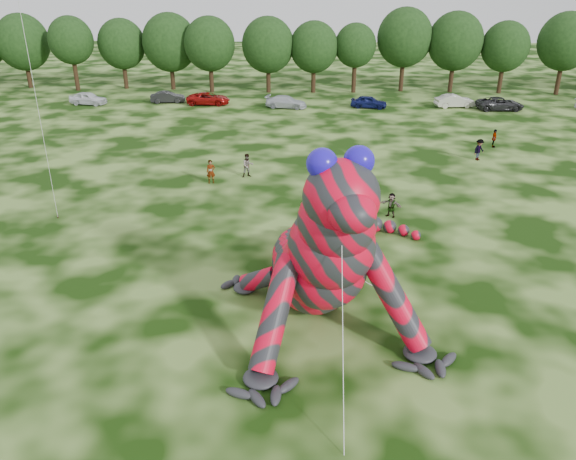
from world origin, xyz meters
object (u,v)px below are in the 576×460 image
(tree_13, at_px, (564,54))
(tree_7, at_px, (268,55))
(inflatable_gecko, at_px, (308,215))
(spectator_3, at_px, (494,138))
(tree_3, at_px, (73,54))
(car_1, at_px, (168,97))
(tree_5, at_px, (170,51))
(tree_10, at_px, (404,50))
(tree_11, at_px, (454,52))
(car_4, at_px, (369,102))
(spectator_5, at_px, (391,205))
(car_2, at_px, (208,99))
(car_3, at_px, (286,102))
(car_5, at_px, (455,101))
(tree_4, at_px, (123,54))
(tree_9, at_px, (355,58))
(tree_6, at_px, (210,55))
(car_6, at_px, (500,104))
(spectator_2, at_px, (479,150))
(car_0, at_px, (88,98))
(spectator_1, at_px, (248,165))
(tree_12, at_px, (504,57))
(spectator_0, at_px, (211,172))
(tree_8, at_px, (314,57))

(tree_13, bearing_deg, tree_7, -179.50)
(inflatable_gecko, distance_m, spectator_3, 31.35)
(tree_3, bearing_deg, car_1, -28.24)
(tree_5, xyz_separation_m, tree_10, (30.52, 0.14, 0.35))
(tree_7, distance_m, tree_11, 23.91)
(tree_3, height_order, car_4, tree_3)
(spectator_5, bearing_deg, car_2, 149.31)
(car_3, bearing_deg, car_5, -75.43)
(car_1, xyz_separation_m, spectator_5, (22.65, -34.22, 0.12))
(car_1, xyz_separation_m, car_2, (5.08, -0.84, 0.03))
(inflatable_gecko, xyz_separation_m, tree_3, (-31.56, 52.00, 0.45))
(tree_4, height_order, tree_9, tree_4)
(inflatable_gecko, height_order, tree_10, tree_10)
(tree_10, distance_m, tree_13, 19.79)
(tree_6, height_order, tree_11, tree_11)
(tree_10, height_order, tree_13, tree_10)
(car_6, distance_m, spectator_5, 35.78)
(car_2, distance_m, spectator_2, 33.56)
(inflatable_gecko, xyz_separation_m, tree_11, (17.94, 53.13, 0.76))
(car_0, height_order, car_3, car_0)
(car_6, bearing_deg, tree_6, 71.15)
(tree_7, height_order, spectator_2, tree_7)
(tree_3, relative_size, spectator_2, 5.32)
(tree_4, bearing_deg, tree_7, -5.57)
(car_2, height_order, spectator_1, spectator_1)
(spectator_3, bearing_deg, tree_3, 81.64)
(spectator_2, relative_size, spectator_3, 1.10)
(inflatable_gecko, relative_size, car_5, 3.81)
(inflatable_gecko, distance_m, tree_11, 56.08)
(tree_7, relative_size, tree_12, 1.06)
(tree_4, relative_size, car_4, 2.20)
(car_5, bearing_deg, spectator_0, 130.32)
(tree_6, relative_size, tree_8, 1.06)
(tree_6, distance_m, car_1, 9.21)
(tree_4, height_order, tree_5, tree_5)
(inflatable_gecko, distance_m, car_4, 43.26)
(tree_7, xyz_separation_m, car_6, (27.15, -9.54, -4.01))
(tree_9, relative_size, car_0, 1.97)
(spectator_5, bearing_deg, inflatable_gecko, -85.10)
(tree_4, xyz_separation_m, car_6, (46.71, -11.45, -3.80))
(inflatable_gecko, bearing_deg, tree_5, 93.22)
(car_4, bearing_deg, tree_10, -14.50)
(tree_7, xyz_separation_m, tree_9, (11.15, 0.54, -0.40))
(tree_6, distance_m, tree_7, 7.48)
(tree_4, height_order, tree_12, tree_4)
(inflatable_gecko, distance_m, car_6, 47.37)
(tree_5, bearing_deg, spectator_5, -60.80)
(car_5, relative_size, car_6, 0.86)
(spectator_5, bearing_deg, spectator_1, 175.12)
(tree_8, bearing_deg, spectator_0, -101.37)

